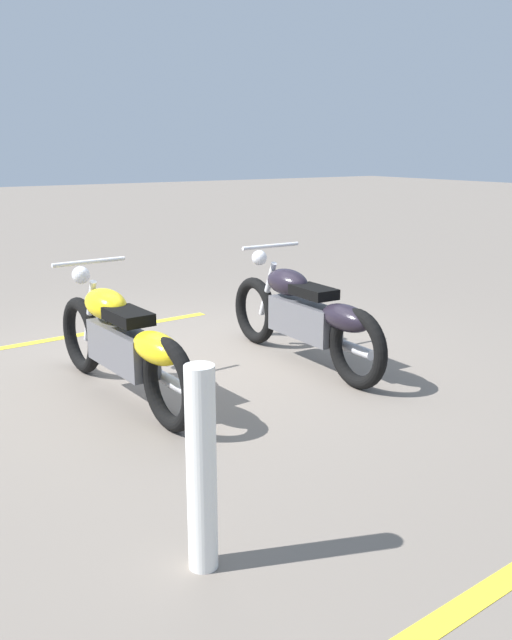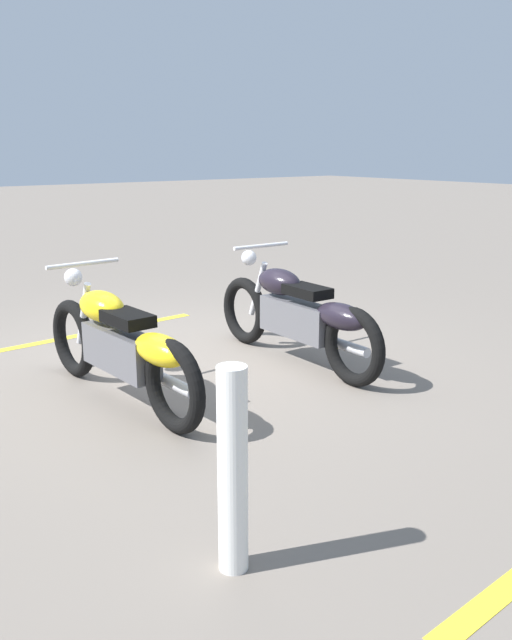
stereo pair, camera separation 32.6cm
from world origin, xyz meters
The scene contains 5 objects.
ground_plane centered at (0.00, 0.00, 0.00)m, with size 60.00×60.00×0.00m, color slate.
motorcycle_bright_foreground centered at (0.65, -0.85, 0.46)m, with size 2.23×0.62×1.04m.
motorcycle_dark_foreground centered at (0.72, 0.86, 0.46)m, with size 2.23×0.62×1.04m.
bollard_post centered at (2.89, -1.38, 0.50)m, with size 0.14×0.14×1.00m, color white.
parking_stripe_near centered at (-1.36, -0.59, 0.00)m, with size 3.20×0.12×0.01m, color yellow.
Camera 2 is at (5.16, -2.96, 1.92)m, focal length 37.54 mm.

